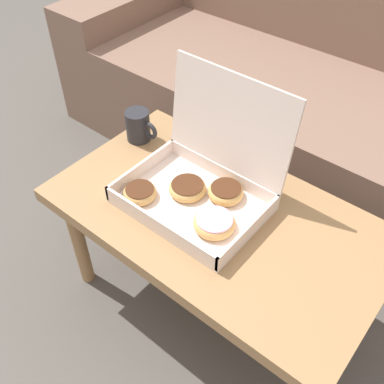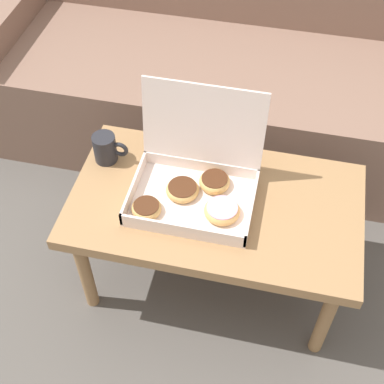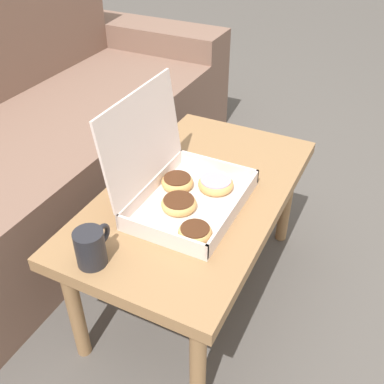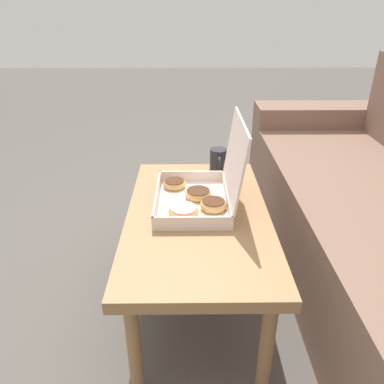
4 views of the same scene
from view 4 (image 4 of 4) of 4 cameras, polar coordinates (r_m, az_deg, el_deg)
The scene contains 4 objects.
ground_plane at distance 1.63m, azimuth 2.21°, elevation -16.45°, with size 12.00×12.00×0.00m, color #514C47.
coffee_table at distance 1.39m, azimuth 0.89°, elevation -5.01°, with size 0.91×0.52×0.43m.
pastry_box at distance 1.39m, azimuth 1.41°, elevation 0.16°, with size 0.38×0.31×0.32m.
coffee_mug at distance 1.69m, azimuth 4.04°, elevation 4.91°, with size 0.12×0.08×0.10m.
Camera 4 is at (1.17, -0.07, 1.12)m, focal length 35.00 mm.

